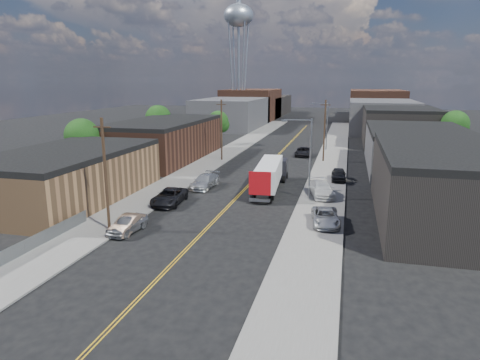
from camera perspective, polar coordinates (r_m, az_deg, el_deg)
The scene contains 35 objects.
ground at distance 83.90m, azimuth 5.91°, elevation 4.17°, with size 260.00×260.00×0.00m, color black.
centerline at distance 69.31m, azimuth 4.08°, elevation 2.30°, with size 0.32×120.00×0.01m, color gold.
sidewalk_left at distance 71.54m, azimuth -3.43°, elevation 2.71°, with size 5.00×140.00×0.15m, color slate.
sidewalk_right at distance 68.31m, azimuth 11.95°, elevation 1.95°, with size 5.00×140.00×0.15m, color slate.
warehouse_tan at distance 50.99m, azimuth -22.06°, elevation 0.61°, with size 12.00×22.00×5.60m.
warehouse_brown at distance 73.12m, azimuth -10.10°, elevation 5.32°, with size 12.00×26.00×6.60m.
industrial_right_a at distance 44.25m, azimuth 27.02°, elevation -0.68°, with size 14.00×22.00×7.10m.
industrial_right_b at distance 69.49m, azimuth 22.47°, elevation 3.91°, with size 14.00×24.00×6.10m.
industrial_right_c at distance 95.01m, azimuth 20.40°, elevation 6.78°, with size 14.00×22.00×7.60m.
skyline_left_a at distance 121.62m, azimuth -1.04°, elevation 8.92°, with size 16.00×30.00×8.00m, color #37373A.
skyline_right_a at distance 117.65m, azimuth 18.31°, elevation 8.12°, with size 16.00×30.00×8.00m, color #37373A.
skyline_left_b at distance 145.78m, azimuth 1.58°, elevation 10.02°, with size 16.00×26.00×10.00m, color #45271B.
skyline_right_b at distance 142.48m, azimuth 17.70°, elevation 9.34°, with size 16.00×26.00×10.00m, color #45271B.
skyline_left_c at distance 165.40m, azimuth 3.12°, elevation 9.86°, with size 16.00×40.00×7.00m, color black.
skyline_right_c at distance 162.50m, azimuth 17.28°, elevation 9.24°, with size 16.00×40.00×7.00m, color black.
water_tower at distance 137.43m, azimuth -0.19°, elevation 20.55°, with size 9.00×9.00×36.90m.
streetlight_near at distance 47.84m, azimuth 8.90°, elevation 3.73°, with size 3.39×0.25×9.00m.
streetlight_far at distance 82.49m, azimuth 11.27°, elevation 7.57°, with size 3.39×0.25×9.00m.
utility_pole_left_near at distance 38.62m, azimuth -17.50°, elevation 0.74°, with size 1.60×0.26×10.00m.
utility_pole_left_far at distance 70.41m, azimuth -2.47°, elevation 6.72°, with size 1.60×0.26×10.00m.
utility_pole_right at distance 70.56m, azimuth 11.20°, elevation 6.50°, with size 1.60×0.26×10.00m.
chainlink_fence at distance 36.77m, azimuth -26.78°, elevation -8.00°, with size 0.05×16.00×1.22m.
tree_left_near at distance 63.66m, azimuth -20.27°, elevation 5.27°, with size 4.85×4.76×7.91m.
tree_left_mid at distance 85.28m, azimuth -10.80°, elevation 7.87°, with size 5.10×5.04×8.37m.
tree_left_far at distance 88.31m, azimuth -2.89°, elevation 7.66°, with size 4.35×4.20×6.97m.
tree_right_far at distance 84.38m, azimuth 26.76°, elevation 6.43°, with size 4.85×4.76×7.91m.
semi_truck at distance 52.02m, azimuth 4.17°, elevation 0.95°, with size 3.20×14.01×3.62m.
car_left_a at distance 38.86m, azimuth -14.79°, elevation -5.68°, with size 1.84×4.57×1.56m, color #9B9EA0.
car_left_b at distance 38.98m, azimuth -14.70°, elevation -5.69°, with size 1.55×4.44×1.46m, color #816754.
car_left_c at distance 46.65m, azimuth -9.42°, elevation -2.20°, with size 2.72×5.90×1.64m, color black.
car_left_d at distance 53.17m, azimuth -4.71°, elevation -0.15°, with size 2.31×5.69×1.65m, color #B4B7BA.
car_right_lot_a at distance 39.95m, azimuth 11.34°, elevation -4.83°, with size 2.39×5.19×1.44m, color #BBBEC1.
car_right_lot_b at distance 49.45m, azimuth 10.80°, elevation -1.19°, with size 2.30×5.66×1.64m, color silver.
car_right_lot_c at distance 57.71m, azimuth 13.01°, elevation 0.73°, with size 1.86×4.63×1.58m, color black.
car_ahead_truck at distance 76.13m, azimuth 8.41°, elevation 3.75°, with size 2.52×5.46×1.52m, color black.
Camera 1 is at (11.89, -22.02, 13.06)m, focal length 32.00 mm.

